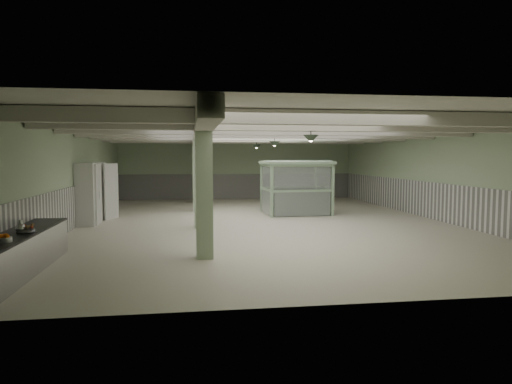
{
  "coord_description": "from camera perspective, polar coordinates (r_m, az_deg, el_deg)",
  "views": [
    {
      "loc": [
        -2.85,
        -17.43,
        2.56
      ],
      "look_at": [
        -0.53,
        -1.47,
        1.3
      ],
      "focal_mm": 32.0,
      "sensor_mm": 36.0,
      "label": 1
    }
  ],
  "objects": [
    {
      "name": "pitcher_near",
      "position": [
        11.06,
        -27.36,
        -3.89
      ],
      "size": [
        0.25,
        0.27,
        0.3
      ],
      "primitive_type": null,
      "rotation": [
        0.0,
        0.0,
        -0.21
      ],
      "color": "#B1B1B5",
      "rests_on": "prep_counter"
    },
    {
      "name": "wainscot_right",
      "position": [
        20.09,
        21.07,
        -1.0
      ],
      "size": [
        0.05,
        19.9,
        1.5
      ],
      "primitive_type": "cube",
      "color": "white",
      "rests_on": "floor"
    },
    {
      "name": "filing_cabinet",
      "position": [
        21.13,
        8.8,
        -0.91
      ],
      "size": [
        0.44,
        0.59,
        1.2
      ],
      "primitive_type": "cube",
      "rotation": [
        0.0,
        0.0,
        0.09
      ],
      "color": "#5F6453",
      "rests_on": "floor"
    },
    {
      "name": "wainscot_left",
      "position": [
        18.0,
        -21.47,
        -1.62
      ],
      "size": [
        0.05,
        19.9,
        1.5
      ],
      "primitive_type": "cube",
      "color": "white",
      "rests_on": "floor"
    },
    {
      "name": "beam_f",
      "position": [
        22.62,
        -1.03,
        6.65
      ],
      "size": [
        13.9,
        0.35,
        0.32
      ],
      "primitive_type": "cube",
      "color": "beige",
      "rests_on": "ceiling"
    },
    {
      "name": "wall_back",
      "position": [
        27.58,
        -2.33,
        2.89
      ],
      "size": [
        14.0,
        0.02,
        3.6
      ],
      "primitive_type": "cube",
      "color": "#A2B893",
      "rests_on": "floor"
    },
    {
      "name": "orange_bowl",
      "position": [
        10.1,
        -28.89,
        -5.29
      ],
      "size": [
        0.32,
        0.32,
        0.09
      ],
      "primitive_type": "cylinder",
      "rotation": [
        0.0,
        0.0,
        0.23
      ],
      "color": "#B2B2B7",
      "rests_on": "prep_counter"
    },
    {
      "name": "beam_g",
      "position": [
        25.1,
        -1.75,
        6.43
      ],
      "size": [
        13.9,
        0.35,
        0.32
      ],
      "primitive_type": "cube",
      "color": "beige",
      "rests_on": "ceiling"
    },
    {
      "name": "wall_left",
      "position": [
        17.93,
        -21.65,
        1.72
      ],
      "size": [
        0.02,
        20.0,
        3.6
      ],
      "primitive_type": "cube",
      "color": "#A2B893",
      "rests_on": "floor"
    },
    {
      "name": "beam_b",
      "position": [
        12.78,
        4.69,
        8.31
      ],
      "size": [
        13.9,
        0.35,
        0.32
      ],
      "primitive_type": "cube",
      "color": "beige",
      "rests_on": "ceiling"
    },
    {
      "name": "wall_front",
      "position": [
        7.99,
        12.68,
        -1.1
      ],
      "size": [
        14.0,
        0.02,
        3.6
      ],
      "primitive_type": "cube",
      "color": "#A2B893",
      "rests_on": "floor"
    },
    {
      "name": "column_c",
      "position": [
        21.44,
        -7.33,
        2.4
      ],
      "size": [
        0.42,
        0.42,
        3.6
      ],
      "primitive_type": "cube",
      "color": "#ABC39D",
      "rests_on": "floor"
    },
    {
      "name": "column_a",
      "position": [
        11.46,
        -6.49,
        0.63
      ],
      "size": [
        0.42,
        0.42,
        3.6
      ],
      "primitive_type": "cube",
      "color": "#ABC39D",
      "rests_on": "floor"
    },
    {
      "name": "ceiling",
      "position": [
        17.69,
        1.03,
        7.84
      ],
      "size": [
        14.0,
        20.0,
        0.02
      ],
      "primitive_type": "cube",
      "color": "white",
      "rests_on": "wall_back"
    },
    {
      "name": "wainscot_back",
      "position": [
        27.61,
        -2.32,
        0.71
      ],
      "size": [
        13.9,
        0.05,
        1.5
      ],
      "primitive_type": "cube",
      "color": "white",
      "rests_on": "floor"
    },
    {
      "name": "prep_counter",
      "position": [
        11.26,
        -27.43,
        -6.79
      ],
      "size": [
        0.83,
        4.73,
        0.91
      ],
      "color": "#B1B1B5",
      "rests_on": "floor"
    },
    {
      "name": "walkin_cooler",
      "position": [
        18.86,
        -19.78,
        0.14
      ],
      "size": [
        1.03,
        2.67,
        2.45
      ],
      "color": "silver",
      "rests_on": "floor"
    },
    {
      "name": "column_b",
      "position": [
        16.45,
        -7.04,
        1.79
      ],
      "size": [
        0.42,
        0.42,
        3.6
      ],
      "primitive_type": "cube",
      "color": "#ABC39D",
      "rests_on": "floor"
    },
    {
      "name": "veg_colander",
      "position": [
        11.11,
        -26.82,
        -4.14
      ],
      "size": [
        0.43,
        0.43,
        0.18
      ],
      "primitive_type": null,
      "rotation": [
        0.0,
        0.0,
        -0.08
      ],
      "color": "#434248",
      "rests_on": "prep_counter"
    },
    {
      "name": "girder",
      "position": [
        17.45,
        -7.16,
        7.13
      ],
      "size": [
        0.45,
        19.9,
        0.4
      ],
      "primitive_type": "cube",
      "color": "beige",
      "rests_on": "ceiling"
    },
    {
      "name": "pendant_back",
      "position": [
        23.17,
        0.05,
        5.68
      ],
      "size": [
        0.44,
        0.44,
        0.22
      ],
      "primitive_type": "cone",
      "rotation": [
        3.14,
        0.0,
        0.0
      ],
      "color": "#2F3E2E",
      "rests_on": "ceiling"
    },
    {
      "name": "wall_right",
      "position": [
        20.03,
        21.21,
        1.99
      ],
      "size": [
        0.02,
        20.0,
        3.6
      ],
      "primitive_type": "cube",
      "color": "#A2B893",
      "rests_on": "floor"
    },
    {
      "name": "beam_c",
      "position": [
        15.22,
        2.57,
        7.7
      ],
      "size": [
        13.9,
        0.35,
        0.32
      ],
      "primitive_type": "cube",
      "color": "beige",
      "rests_on": "ceiling"
    },
    {
      "name": "pendant_mid",
      "position": [
        18.24,
        2.34,
        6.0
      ],
      "size": [
        0.44,
        0.44,
        0.22
      ],
      "primitive_type": "cone",
      "rotation": [
        3.14,
        0.0,
        0.0
      ],
      "color": "#2F3E2E",
      "rests_on": "ceiling"
    },
    {
      "name": "guard_booth",
      "position": [
        20.46,
        4.99,
        1.84
      ],
      "size": [
        3.01,
        2.58,
        2.39
      ],
      "rotation": [
        0.0,
        0.0,
        0.03
      ],
      "color": "#8FAE8B",
      "rests_on": "floor"
    },
    {
      "name": "beam_d",
      "position": [
        17.68,
        1.03,
        7.26
      ],
      "size": [
        13.9,
        0.35,
        0.32
      ],
      "primitive_type": "cube",
      "color": "beige",
      "rests_on": "ceiling"
    },
    {
      "name": "beam_a",
      "position": [
        10.36,
        7.83,
        9.18
      ],
      "size": [
        13.9,
        0.35,
        0.32
      ],
      "primitive_type": "cube",
      "color": "beige",
      "rests_on": "ceiling"
    },
    {
      "name": "pendant_front",
      "position": [
        12.88,
        6.87,
        6.62
      ],
      "size": [
        0.44,
        0.44,
        0.22
      ],
      "primitive_type": "cone",
      "rotation": [
        3.14,
        0.0,
        0.0
      ],
      "color": "#2F3E2E",
      "rests_on": "ceiling"
    },
    {
      "name": "floor",
      "position": [
        17.84,
        1.02,
        -3.78
      ],
      "size": [
        20.0,
        20.0,
        0.0
      ],
      "primitive_type": "plane",
      "color": "beige",
      "rests_on": "ground"
    },
    {
      "name": "beam_e",
      "position": [
        20.15,
        -0.12,
        6.91
      ],
      "size": [
        13.9,
        0.35,
        0.32
      ],
      "primitive_type": "cube",
      "color": "beige",
      "rests_on": "ceiling"
    },
    {
      "name": "column_d",
      "position": [
        25.44,
        -7.48,
        2.72
      ],
      "size": [
        0.42,
        0.42,
        3.6
      ],
      "primitive_type": "cube",
      "color": "#ABC39D",
      "rests_on": "floor"
    }
  ]
}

